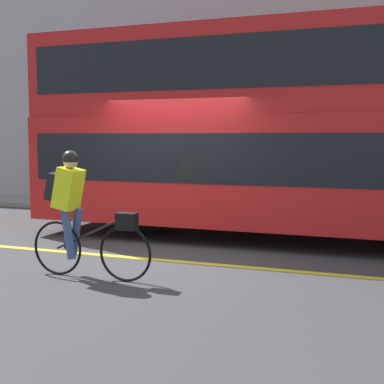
# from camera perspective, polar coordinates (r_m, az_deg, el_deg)

# --- Properties ---
(ground_plane) EXTENTS (80.00, 80.00, 0.00)m
(ground_plane) POSITION_cam_1_polar(r_m,az_deg,el_deg) (8.39, -4.12, -6.95)
(ground_plane) COLOR #38383A
(road_center_line) EXTENTS (50.00, 0.14, 0.01)m
(road_center_line) POSITION_cam_1_polar(r_m,az_deg,el_deg) (8.26, -4.53, -7.13)
(road_center_line) COLOR yellow
(road_center_line) RESTS_ON ground_plane
(sidewalk_curb) EXTENTS (60.00, 1.73, 0.11)m
(sidewalk_curb) POSITION_cam_1_polar(r_m,az_deg,el_deg) (13.09, 4.96, -2.06)
(sidewalk_curb) COLOR gray
(sidewalk_curb) RESTS_ON ground_plane
(building_facade) EXTENTS (60.00, 0.30, 6.61)m
(building_facade) POSITION_cam_1_polar(r_m,az_deg,el_deg) (14.02, 6.18, 11.76)
(building_facade) COLOR #9E9EA3
(building_facade) RESTS_ON ground_plane
(bus) EXTENTS (10.16, 2.47, 3.75)m
(bus) POSITION_cam_1_polar(r_m,az_deg,el_deg) (9.64, 12.96, 7.12)
(bus) COLOR black
(bus) RESTS_ON ground_plane
(cyclist_on_bike) EXTENTS (1.76, 0.32, 1.69)m
(cyclist_on_bike) POSITION_cam_1_polar(r_m,az_deg,el_deg) (7.21, -12.08, -1.89)
(cyclist_on_bike) COLOR black
(cyclist_on_bike) RESTS_ON ground_plane
(trash_bin) EXTENTS (0.52, 0.52, 0.92)m
(trash_bin) POSITION_cam_1_polar(r_m,az_deg,el_deg) (12.85, 6.44, 0.11)
(trash_bin) COLOR #515156
(trash_bin) RESTS_ON sidewalk_curb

